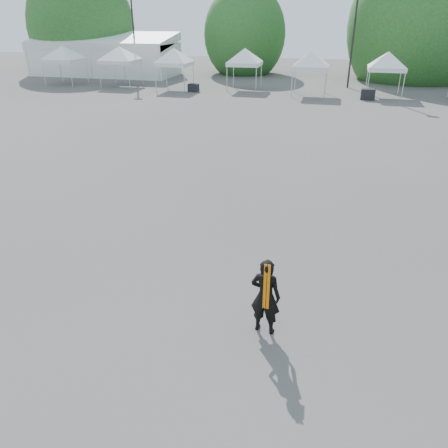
# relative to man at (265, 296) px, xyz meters

# --- Properties ---
(ground) EXTENTS (120.00, 120.00, 0.00)m
(ground) POSITION_rel_man_xyz_m (-1.20, 2.45, -0.83)
(ground) COLOR #474442
(ground) RESTS_ON ground
(marquee) EXTENTS (15.00, 6.25, 4.23)m
(marquee) POSITION_rel_man_xyz_m (-23.20, 37.45, 1.14)
(marquee) COLOR white
(marquee) RESTS_ON ground
(light_pole_west) EXTENTS (0.60, 0.25, 10.30)m
(light_pole_west) POSITION_rel_man_xyz_m (-19.20, 36.45, 4.94)
(light_pole_west) COLOR black
(light_pole_west) RESTS_ON ground
(light_pole_east) EXTENTS (0.60, 0.25, 9.80)m
(light_pole_east) POSITION_rel_man_xyz_m (1.80, 34.45, 4.69)
(light_pole_east) COLOR black
(light_pole_east) RESTS_ON ground
(tree_far_w) EXTENTS (4.80, 4.80, 7.30)m
(tree_far_w) POSITION_rel_man_xyz_m (-27.20, 40.45, 3.71)
(tree_far_w) COLOR #382314
(tree_far_w) RESTS_ON ground
(tree_mid_w) EXTENTS (4.16, 4.16, 6.33)m
(tree_mid_w) POSITION_rel_man_xyz_m (-9.20, 42.45, 3.10)
(tree_mid_w) COLOR #382314
(tree_mid_w) RESTS_ON ground
(tree_mid_e) EXTENTS (5.12, 5.12, 7.79)m
(tree_mid_e) POSITION_rel_man_xyz_m (7.80, 41.45, 4.01)
(tree_mid_e) COLOR #382314
(tree_mid_e) RESTS_ON ground
(tent_a) EXTENTS (4.15, 4.15, 3.88)m
(tent_a) POSITION_rel_man_xyz_m (-23.38, 30.25, 2.23)
(tent_a) COLOR silver
(tent_a) RESTS_ON ground
(tent_b) EXTENTS (4.21, 4.21, 3.88)m
(tent_b) POSITION_rel_man_xyz_m (-18.05, 30.69, 2.23)
(tent_b) COLOR silver
(tent_b) RESTS_ON ground
(tent_c) EXTENTS (3.85, 3.85, 3.88)m
(tent_c) POSITION_rel_man_xyz_m (-12.63, 29.77, 2.23)
(tent_c) COLOR silver
(tent_c) RESTS_ON ground
(tent_d) EXTENTS (3.78, 3.78, 3.88)m
(tent_d) POSITION_rel_man_xyz_m (-6.85, 31.19, 2.23)
(tent_d) COLOR silver
(tent_d) RESTS_ON ground
(tent_e) EXTENTS (3.83, 3.83, 3.88)m
(tent_e) POSITION_rel_man_xyz_m (-1.25, 29.53, 2.23)
(tent_e) COLOR silver
(tent_e) RESTS_ON ground
(tent_f) EXTENTS (3.84, 3.84, 3.88)m
(tent_f) POSITION_rel_man_xyz_m (4.45, 30.18, 2.23)
(tent_f) COLOR silver
(tent_f) RESTS_ON ground
(man) EXTENTS (0.65, 0.48, 1.65)m
(man) POSITION_rel_man_xyz_m (0.00, 0.00, 0.00)
(man) COLOR black
(man) RESTS_ON ground
(crate_west) EXTENTS (0.87, 0.71, 0.63)m
(crate_west) POSITION_rel_man_xyz_m (-10.72, 28.93, -0.51)
(crate_west) COLOR black
(crate_west) RESTS_ON ground
(crate_mid) EXTENTS (1.10, 0.90, 0.79)m
(crate_mid) POSITION_rel_man_xyz_m (3.26, 28.55, -0.43)
(crate_mid) COLOR black
(crate_mid) RESTS_ON ground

